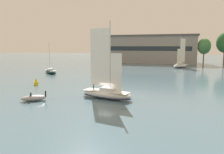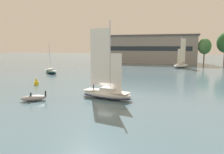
{
  "view_description": "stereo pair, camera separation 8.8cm",
  "coord_description": "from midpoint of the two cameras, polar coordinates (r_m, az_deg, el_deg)",
  "views": [
    {
      "loc": [
        11.52,
        -32.46,
        8.43
      ],
      "look_at": [
        0.0,
        3.0,
        3.09
      ],
      "focal_mm": 35.0,
      "sensor_mm": 36.0,
      "label": 1
    },
    {
      "loc": [
        11.6,
        -32.43,
        8.43
      ],
      "look_at": [
        0.0,
        3.0,
        3.09
      ],
      "focal_mm": 35.0,
      "sensor_mm": 36.0,
      "label": 2
    }
  ],
  "objects": [
    {
      "name": "tree_shore_center",
      "position": [
        106.01,
        23.06,
        7.38
      ],
      "size": [
        5.68,
        5.68,
        11.7
      ],
      "color": "brown",
      "rests_on": "ground"
    },
    {
      "name": "ground_plane",
      "position": [
        35.46,
        -1.44,
        -5.6
      ],
      "size": [
        400.0,
        400.0,
        0.0
      ],
      "primitive_type": "plane",
      "color": "slate"
    },
    {
      "name": "sailboat_moored_mid_channel",
      "position": [
        69.61,
        -15.61,
        1.44
      ],
      "size": [
        6.87,
        5.74,
        9.71
      ],
      "color": "#194C47",
      "rests_on": "ground"
    },
    {
      "name": "channel_buoy",
      "position": [
        50.11,
        -19.11,
        -1.2
      ],
      "size": [
        0.94,
        0.94,
        1.73
      ],
      "color": "yellow",
      "rests_on": "ground"
    },
    {
      "name": "waterfront_building",
      "position": [
        113.08,
        9.55,
        7.26
      ],
      "size": [
        47.18,
        16.78,
        13.73
      ],
      "color": "gray",
      "rests_on": "ground"
    },
    {
      "name": "motor_tender",
      "position": [
        35.91,
        -19.72,
        -5.14
      ],
      "size": [
        3.89,
        3.52,
        1.45
      ],
      "color": "#99999E",
      "rests_on": "ground"
    },
    {
      "name": "sailboat_main",
      "position": [
        35.23,
        -1.44,
        -4.04
      ],
      "size": [
        9.22,
        4.1,
        12.26
      ],
      "color": "silver",
      "rests_on": "ground"
    },
    {
      "name": "sailboat_moored_near_marina",
      "position": [
        88.85,
        17.59,
        2.96
      ],
      "size": [
        6.52,
        9.03,
        12.29
      ],
      "color": "silver",
      "rests_on": "ground"
    }
  ]
}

